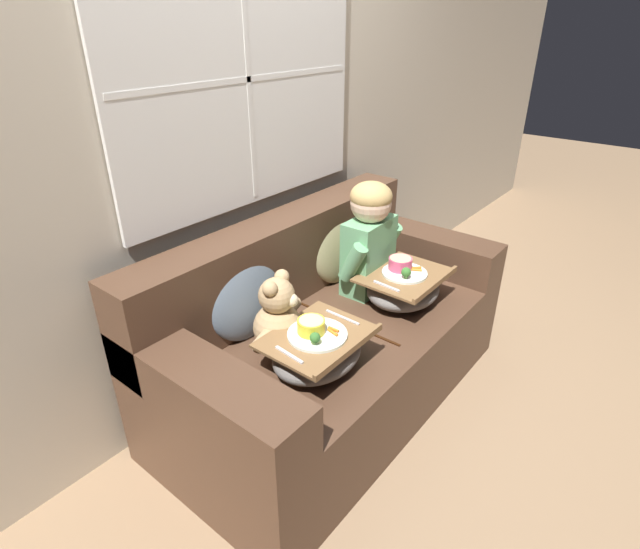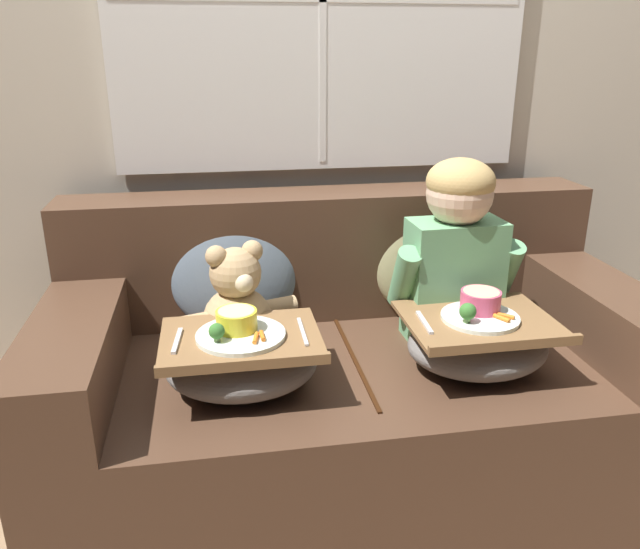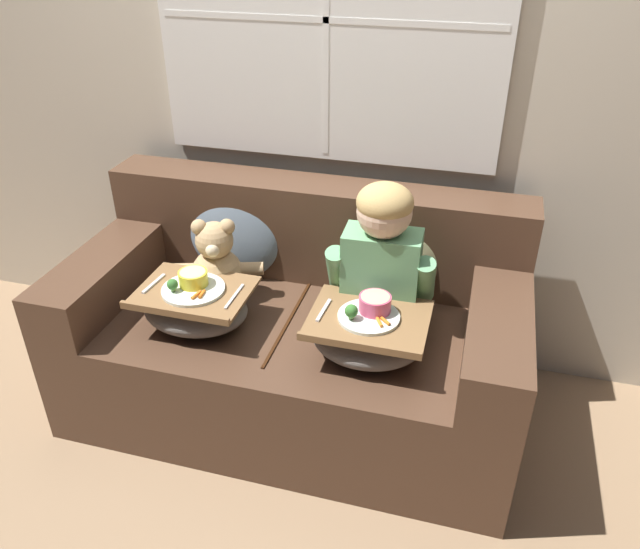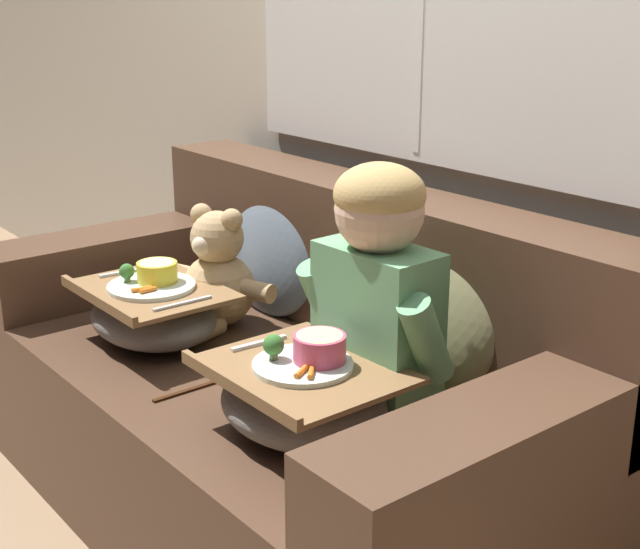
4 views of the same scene
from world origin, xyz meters
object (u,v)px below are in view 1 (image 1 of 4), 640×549
at_px(lap_tray_teddy, 317,350).
at_px(teddy_bear, 279,319).
at_px(lap_tray_child, 403,286).
at_px(throw_pillow_behind_teddy, 243,292).
at_px(child_figure, 370,233).
at_px(throw_pillow_behind_child, 336,243).
at_px(couch, 327,338).

bearing_deg(lap_tray_teddy, teddy_bear, 89.46).
xyz_separation_m(lap_tray_child, lap_tray_teddy, (-0.67, -0.00, -0.00)).
distance_m(throw_pillow_behind_teddy, child_figure, 0.71).
relative_size(lap_tray_child, lap_tray_teddy, 0.99).
distance_m(teddy_bear, lap_tray_child, 0.71).
distance_m(throw_pillow_behind_child, child_figure, 0.24).
relative_size(couch, throw_pillow_behind_child, 4.08).
bearing_deg(throw_pillow_behind_teddy, teddy_bear, -89.60).
xyz_separation_m(couch, child_figure, (0.34, -0.00, 0.45)).
bearing_deg(throw_pillow_behind_child, couch, -148.61).
height_order(couch, throw_pillow_behind_child, couch).
bearing_deg(couch, lap_tray_child, -32.50).
bearing_deg(child_figure, throw_pillow_behind_child, 90.01).
height_order(throw_pillow_behind_teddy, child_figure, child_figure).
relative_size(couch, teddy_bear, 4.76).
bearing_deg(teddy_bear, lap_tray_child, -17.27).
relative_size(throw_pillow_behind_child, teddy_bear, 1.17).
bearing_deg(lap_tray_child, lap_tray_teddy, -179.96).
height_order(couch, lap_tray_teddy, couch).
bearing_deg(throw_pillow_behind_teddy, child_figure, -17.13).
relative_size(teddy_bear, lap_tray_child, 0.89).
bearing_deg(child_figure, throw_pillow_behind_teddy, 162.87).
relative_size(throw_pillow_behind_child, lap_tray_teddy, 1.03).
height_order(throw_pillow_behind_child, throw_pillow_behind_teddy, throw_pillow_behind_teddy).
xyz_separation_m(throw_pillow_behind_teddy, lap_tray_child, (0.67, -0.42, -0.12)).
height_order(child_figure, lap_tray_teddy, child_figure).
relative_size(throw_pillow_behind_teddy, teddy_bear, 1.18).
height_order(throw_pillow_behind_child, lap_tray_teddy, throw_pillow_behind_child).
height_order(throw_pillow_behind_child, teddy_bear, throw_pillow_behind_child).
height_order(throw_pillow_behind_teddy, teddy_bear, throw_pillow_behind_teddy).
height_order(lap_tray_child, lap_tray_teddy, lap_tray_child).
relative_size(throw_pillow_behind_teddy, lap_tray_child, 1.05).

